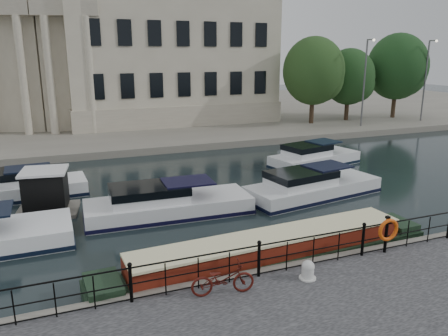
# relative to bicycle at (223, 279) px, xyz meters

# --- Properties ---
(ground_plane) EXTENTS (160.00, 160.00, 0.00)m
(ground_plane) POSITION_rel_bicycle_xyz_m (1.44, 2.82, -1.04)
(ground_plane) COLOR black
(ground_plane) RESTS_ON ground
(far_bank) EXTENTS (120.00, 42.00, 0.55)m
(far_bank) POSITION_rel_bicycle_xyz_m (1.44, 41.82, -0.77)
(far_bank) COLOR #6B665B
(far_bank) RESTS_ON ground_plane
(railing) EXTENTS (24.14, 0.14, 1.22)m
(railing) POSITION_rel_bicycle_xyz_m (1.44, 0.57, 0.16)
(railing) COLOR black
(railing) RESTS_ON near_quay
(civic_building) EXTENTS (53.55, 31.84, 16.85)m
(civic_building) POSITION_rel_bicycle_xyz_m (0.44, 37.53, 6.00)
(civic_building) COLOR #ADA38C
(civic_building) RESTS_ON far_bank
(lamp_posts) EXTENTS (8.24, 1.55, 8.07)m
(lamp_posts) POSITION_rel_bicycle_xyz_m (27.44, 23.52, 3.76)
(lamp_posts) COLOR #59595B
(lamp_posts) RESTS_ON far_bank
(bicycle) EXTENTS (1.95, 0.93, 0.98)m
(bicycle) POSITION_rel_bicycle_xyz_m (0.00, 0.00, 0.00)
(bicycle) COLOR #46110C
(bicycle) RESTS_ON near_quay
(mooring_bollard) EXTENTS (0.54, 0.54, 0.61)m
(mooring_bollard) POSITION_rel_bicycle_xyz_m (2.81, -0.13, -0.21)
(mooring_bollard) COLOR beige
(mooring_bollard) RESTS_ON near_quay
(life_ring_post) EXTENTS (0.83, 0.21, 1.36)m
(life_ring_post) POSITION_rel_bicycle_xyz_m (6.36, 0.41, 0.36)
(life_ring_post) COLOR black
(life_ring_post) RESTS_ON near_quay
(narrowboat) EXTENTS (13.05, 2.39, 1.48)m
(narrowboat) POSITION_rel_bicycle_xyz_m (2.66, 1.99, -0.68)
(narrowboat) COLOR black
(narrowboat) RESTS_ON ground_plane
(harbour_hut) EXTENTS (3.08, 2.69, 2.17)m
(harbour_hut) POSITION_rel_bicycle_xyz_m (-4.79, 10.74, -0.09)
(harbour_hut) COLOR #6B665B
(harbour_hut) RESTS_ON ground_plane
(cabin_cruisers) EXTENTS (28.60, 9.85, 1.99)m
(cabin_cruisers) POSITION_rel_bicycle_xyz_m (0.02, 9.82, -0.67)
(cabin_cruisers) COLOR white
(cabin_cruisers) RESTS_ON ground_plane
(trees) EXTENTS (16.69, 6.41, 8.91)m
(trees) POSITION_rel_bicycle_xyz_m (25.54, 26.70, 4.38)
(trees) COLOR black
(trees) RESTS_ON far_bank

